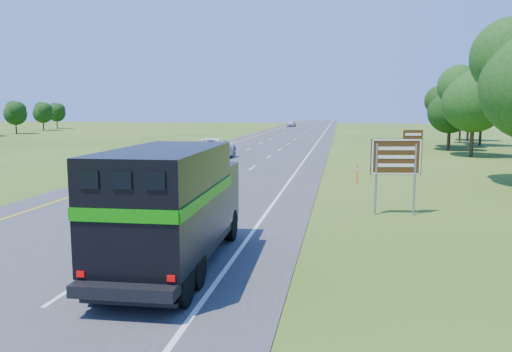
{
  "coord_description": "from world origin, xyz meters",
  "views": [
    {
      "loc": [
        8.79,
        -9.86,
        4.79
      ],
      "look_at": [
        4.65,
        14.3,
        1.43
      ],
      "focal_mm": 35.0,
      "sensor_mm": 36.0,
      "label": 1
    }
  ],
  "objects_px": {
    "exit_sign": "(397,160)",
    "horse_truck": "(173,204)",
    "white_suv": "(211,149)",
    "far_car": "(291,124)"
  },
  "relations": [
    {
      "from": "far_car",
      "to": "exit_sign",
      "type": "height_order",
      "value": "exit_sign"
    },
    {
      "from": "horse_truck",
      "to": "white_suv",
      "type": "distance_m",
      "value": 31.52
    },
    {
      "from": "white_suv",
      "to": "far_car",
      "type": "height_order",
      "value": "white_suv"
    },
    {
      "from": "far_car",
      "to": "exit_sign",
      "type": "xyz_separation_m",
      "value": [
        14.98,
        -102.85,
        1.67
      ]
    },
    {
      "from": "white_suv",
      "to": "exit_sign",
      "type": "height_order",
      "value": "exit_sign"
    },
    {
      "from": "horse_truck",
      "to": "white_suv",
      "type": "height_order",
      "value": "horse_truck"
    },
    {
      "from": "exit_sign",
      "to": "horse_truck",
      "type": "bearing_deg",
      "value": -137.19
    },
    {
      "from": "horse_truck",
      "to": "far_car",
      "type": "distance_m",
      "value": 112.07
    },
    {
      "from": "horse_truck",
      "to": "far_car",
      "type": "xyz_separation_m",
      "value": [
        -7.67,
        111.8,
        -1.17
      ]
    },
    {
      "from": "horse_truck",
      "to": "far_car",
      "type": "bearing_deg",
      "value": 92.09
    }
  ]
}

